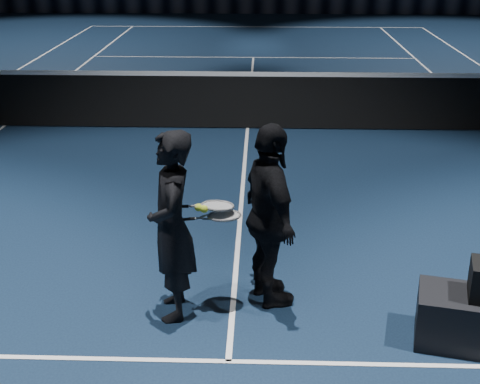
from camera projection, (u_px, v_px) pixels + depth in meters
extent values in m
plane|color=black|center=(247.00, 129.00, 11.13)|extent=(36.00, 36.00, 0.00)
cube|color=black|center=(248.00, 102.00, 10.96)|extent=(12.80, 0.02, 0.86)
cube|color=white|center=(248.00, 74.00, 10.79)|extent=(12.80, 0.03, 0.07)
cube|color=black|center=(257.00, 1.00, 25.34)|extent=(22.00, 0.15, 0.90)
imported|color=black|center=(172.00, 226.00, 5.55)|extent=(0.48, 0.65, 1.65)
imported|color=black|center=(270.00, 217.00, 5.74)|extent=(0.71, 1.05, 1.65)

